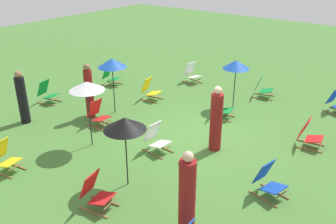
{
  "coord_description": "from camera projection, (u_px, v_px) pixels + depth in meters",
  "views": [
    {
      "loc": [
        -8.13,
        -5.03,
        5.12
      ],
      "look_at": [
        0.0,
        1.2,
        0.5
      ],
      "focal_mm": 39.03,
      "sensor_mm": 36.0,
      "label": 1
    }
  ],
  "objects": [
    {
      "name": "deckchair_1",
      "position": [
        47.0,
        93.0,
        13.09
      ],
      "size": [
        0.65,
        0.85,
        0.83
      ],
      "rotation": [
        0.0,
        0.0,
        0.25
      ],
      "color": "olive",
      "rests_on": "ground"
    },
    {
      "name": "umbrella_1",
      "position": [
        125.0,
        124.0,
        8.0
      ],
      "size": [
        0.97,
        0.97,
        1.74
      ],
      "color": "black",
      "rests_on": "ground"
    },
    {
      "name": "person_0",
      "position": [
        22.0,
        99.0,
        11.41
      ],
      "size": [
        0.35,
        0.35,
        1.71
      ],
      "rotation": [
        0.0,
        0.0,
        1.76
      ],
      "color": "black",
      "rests_on": "ground"
    },
    {
      "name": "deckchair_6",
      "position": [
        111.0,
        76.0,
        14.77
      ],
      "size": [
        0.64,
        0.85,
        0.83
      ],
      "rotation": [
        0.0,
        0.0,
        0.23
      ],
      "color": "olive",
      "rests_on": "ground"
    },
    {
      "name": "person_2",
      "position": [
        89.0,
        92.0,
        11.74
      ],
      "size": [
        0.38,
        0.38,
        1.83
      ],
      "rotation": [
        0.0,
        0.0,
        3.87
      ],
      "color": "maroon",
      "rests_on": "ground"
    },
    {
      "name": "deckchair_0",
      "position": [
        150.0,
        90.0,
        13.34
      ],
      "size": [
        0.6,
        0.83,
        0.83
      ],
      "rotation": [
        0.0,
        0.0,
        0.18
      ],
      "color": "olive",
      "rests_on": "ground"
    },
    {
      "name": "deckchair_13",
      "position": [
        262.0,
        88.0,
        13.57
      ],
      "size": [
        0.65,
        0.85,
        0.83
      ],
      "rotation": [
        0.0,
        0.0,
        0.25
      ],
      "color": "olive",
      "rests_on": "ground"
    },
    {
      "name": "deckchair_12",
      "position": [
        221.0,
        107.0,
        11.9
      ],
      "size": [
        0.63,
        0.84,
        0.83
      ],
      "rotation": [
        0.0,
        0.0,
        0.21
      ],
      "color": "olive",
      "rests_on": "ground"
    },
    {
      "name": "deckchair_5",
      "position": [
        156.0,
        139.0,
        9.93
      ],
      "size": [
        0.54,
        0.8,
        0.83
      ],
      "rotation": [
        0.0,
        0.0,
        -0.09
      ],
      "color": "olive",
      "rests_on": "ground"
    },
    {
      "name": "umbrella_0",
      "position": [
        112.0,
        63.0,
        11.72
      ],
      "size": [
        0.93,
        0.93,
        1.89
      ],
      "color": "black",
      "rests_on": "ground"
    },
    {
      "name": "umbrella_2",
      "position": [
        236.0,
        64.0,
        12.23
      ],
      "size": [
        0.9,
        0.9,
        1.7
      ],
      "color": "black",
      "rests_on": "ground"
    },
    {
      "name": "deckchair_3",
      "position": [
        98.0,
        114.0,
        11.4
      ],
      "size": [
        0.48,
        0.76,
        0.83
      ],
      "rotation": [
        0.0,
        0.0,
        -0.01
      ],
      "color": "olive",
      "rests_on": "ground"
    },
    {
      "name": "ground_plane",
      "position": [
        200.0,
        138.0,
        10.77
      ],
      "size": [
        40.0,
        40.0,
        0.0
      ],
      "primitive_type": "plane",
      "color": "#477A33"
    },
    {
      "name": "deckchair_11",
      "position": [
        192.0,
        74.0,
        15.06
      ],
      "size": [
        0.64,
        0.85,
        0.83
      ],
      "rotation": [
        0.0,
        0.0,
        -0.24
      ],
      "color": "olive",
      "rests_on": "ground"
    },
    {
      "name": "umbrella_3",
      "position": [
        87.0,
        86.0,
        9.65
      ],
      "size": [
        0.94,
        0.94,
        1.9
      ],
      "color": "black",
      "rests_on": "ground"
    },
    {
      "name": "deckchair_4",
      "position": [
        309.0,
        135.0,
        10.16
      ],
      "size": [
        0.59,
        0.83,
        0.83
      ],
      "rotation": [
        0.0,
        0.0,
        0.16
      ],
      "color": "olive",
      "rests_on": "ground"
    },
    {
      "name": "person_3",
      "position": [
        187.0,
        198.0,
        6.76
      ],
      "size": [
        0.35,
        0.35,
        1.88
      ],
      "rotation": [
        0.0,
        0.0,
        3.24
      ],
      "color": "maroon",
      "rests_on": "ground"
    },
    {
      "name": "deckchair_8",
      "position": [
        96.0,
        192.0,
        7.76
      ],
      "size": [
        0.61,
        0.84,
        0.83
      ],
      "rotation": [
        0.0,
        0.0,
        0.19
      ],
      "color": "olive",
      "rests_on": "ground"
    },
    {
      "name": "deckchair_7",
      "position": [
        268.0,
        181.0,
        8.14
      ],
      "size": [
        0.63,
        0.84,
        0.83
      ],
      "rotation": [
        0.0,
        0.0,
        -0.22
      ],
      "color": "olive",
      "rests_on": "ground"
    },
    {
      "name": "person_1",
      "position": [
        216.0,
        121.0,
        9.82
      ],
      "size": [
        0.43,
        0.43,
        1.85
      ],
      "rotation": [
        0.0,
        0.0,
        4.36
      ],
      "color": "maroon",
      "rests_on": "ground"
    },
    {
      "name": "deckchair_2",
      "position": [
        5.0,
        157.0,
        9.06
      ],
      "size": [
        0.6,
        0.83,
        0.83
      ],
      "rotation": [
        0.0,
        0.0,
        0.17
      ],
      "color": "olive",
      "rests_on": "ground"
    }
  ]
}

